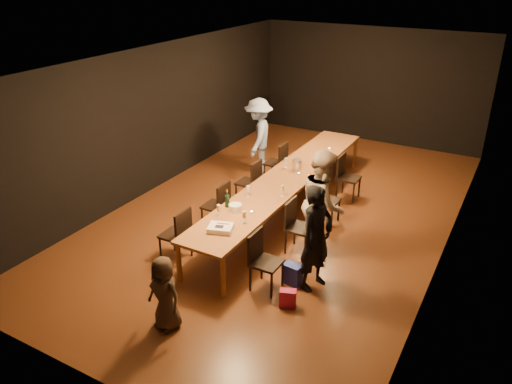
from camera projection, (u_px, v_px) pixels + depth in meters
The scene contains 30 objects.
ground at pixel (286, 212), 9.87m from camera, with size 10.00×10.00×0.00m, color #4E2213.
room_shell at pixel (288, 110), 8.98m from camera, with size 6.04×10.04×3.02m.
table at pixel (286, 179), 9.57m from camera, with size 0.90×6.00×0.75m.
chair_right_0 at pixel (267, 262), 7.40m from camera, with size 0.42×0.42×0.93m, color black, non-canonical shape.
chair_right_1 at pixel (300, 227), 8.34m from camera, with size 0.42×0.42×0.93m, color black, non-canonical shape.
chair_right_2 at pixel (327, 200), 9.29m from camera, with size 0.42×0.42×0.93m, color black, non-canonical shape.
chair_right_3 at pixel (349, 178), 10.24m from camera, with size 0.42×0.42×0.93m, color black, non-canonical shape.
chair_left_0 at pixel (175, 234), 8.15m from camera, with size 0.42×0.42×0.93m, color black, non-canonical shape.
chair_left_1 at pixel (215, 205), 9.09m from camera, with size 0.42×0.42×0.93m, color black, non-canonical shape.
chair_left_2 at pixel (248, 182), 10.04m from camera, with size 0.42×0.42×0.93m, color black, non-canonical shape.
chair_left_3 at pixel (275, 163), 10.99m from camera, with size 0.42×0.42×0.93m, color black, non-canonical shape.
woman_birthday at pixel (316, 238), 7.30m from camera, with size 0.61×0.40×1.67m, color black.
woman_tan at pixel (323, 203), 8.17m from camera, with size 0.89×0.69×1.83m, color #C4AC93.
man_blue at pixel (259, 136), 11.38m from camera, with size 1.12×0.64×1.74m, color #879FD1.
child at pixel (165, 293), 6.59m from camera, with size 0.53×0.34×1.07m, color #423125.
gift_bag_red at pixel (288, 298), 7.13m from camera, with size 0.24×0.13×0.28m, color #BD1C4C.
gift_bag_blue at pixel (293, 274), 7.63m from camera, with size 0.27×0.18×0.34m, color #293BB2.
birthday_cake at pixel (221, 228), 7.66m from camera, with size 0.45×0.40×0.09m.
plate_stack at pixel (235, 208), 8.24m from camera, with size 0.22×0.22×0.12m, color white.
champagne_bottle at pixel (227, 198), 8.35m from camera, with size 0.07×0.07×0.32m, color black, non-canonical shape.
ice_bucket at pixel (297, 164), 9.85m from camera, with size 0.19×0.19×0.21m, color silver.
wineglass_0 at pixel (219, 210), 8.06m from camera, with size 0.06×0.06×0.21m, color beige, non-canonical shape.
wineglass_1 at pixel (244, 217), 7.85m from camera, with size 0.06×0.06×0.21m, color beige, non-canonical shape.
wineglass_2 at pixel (248, 191), 8.73m from camera, with size 0.06×0.06×0.21m, color silver, non-canonical shape.
wineglass_3 at pixel (282, 191), 8.74m from camera, with size 0.06×0.06×0.21m, color beige, non-canonical shape.
wineglass_4 at pixel (286, 163), 9.93m from camera, with size 0.06×0.06×0.21m, color silver, non-canonical shape.
wineglass_5 at pixel (318, 156), 10.28m from camera, with size 0.06×0.06×0.21m, color silver, non-canonical shape.
tealight_near at pixel (252, 212), 8.19m from camera, with size 0.05×0.05×0.03m, color #B2B7B2.
tealight_mid at pixel (299, 174), 9.65m from camera, with size 0.05×0.05×0.03m, color #B2B7B2.
tealight_far at pixel (329, 149), 10.92m from camera, with size 0.05×0.05×0.03m, color #B2B7B2.
Camera 1 is at (3.76, -7.93, 4.56)m, focal length 35.00 mm.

